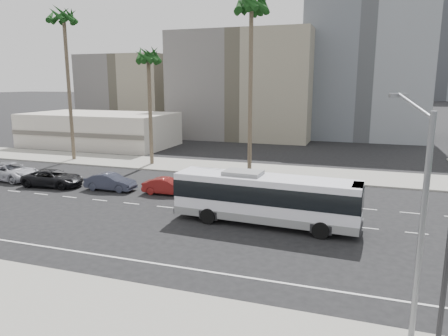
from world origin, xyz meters
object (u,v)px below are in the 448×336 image
at_px(car_a, 167,186).
at_px(palm_mid, 148,60).
at_px(car_d, 10,172).
at_px(car_b, 110,182).
at_px(streetlight_corner, 419,207).
at_px(palm_near, 251,10).
at_px(city_bus, 265,197).
at_px(car_c, 53,178).
at_px(palm_far, 64,21).

bearing_deg(car_a, palm_mid, 31.42).
bearing_deg(car_d, car_b, -86.32).
height_order(streetlight_corner, palm_near, palm_near).
relative_size(city_bus, streetlight_corner, 1.40).
relative_size(car_a, palm_near, 0.24).
distance_m(car_b, car_d, 11.74).
xyz_separation_m(city_bus, car_d, (-27.07, 4.78, -1.04)).
bearing_deg(car_a, palm_near, -30.02).
relative_size(car_c, car_d, 0.91).
distance_m(car_b, palm_mid, 16.51).
distance_m(palm_near, palm_far, 23.30).
xyz_separation_m(city_bus, palm_mid, (-17.52, 16.34, 10.20)).
relative_size(car_d, palm_mid, 0.46).
xyz_separation_m(city_bus, car_a, (-9.83, 4.91, -1.19)).
bearing_deg(city_bus, palm_far, 153.64).
bearing_deg(palm_far, car_c, -59.24).
bearing_deg(city_bus, car_c, 172.18).
bearing_deg(car_d, car_a, -84.72).
bearing_deg(streetlight_corner, city_bus, 114.85).
bearing_deg(car_c, palm_far, 25.16).
xyz_separation_m(city_bus, palm_near, (-4.99, 14.21, 14.52)).
height_order(streetlight_corner, palm_far, palm_far).
xyz_separation_m(car_a, car_c, (-11.36, -0.88, 0.07)).
bearing_deg(car_d, streetlight_corner, -108.85).
height_order(car_b, palm_near, palm_near).
xyz_separation_m(streetlight_corner, palm_mid, (-25.64, 27.02, 6.98)).
bearing_deg(car_b, palm_near, -47.79).
bearing_deg(streetlight_corner, palm_far, 131.47).
xyz_separation_m(car_b, palm_near, (10.34, 9.67, 15.65)).
bearing_deg(palm_far, car_a, -30.74).
relative_size(city_bus, car_c, 2.26).
bearing_deg(palm_far, car_d, -84.02).
xyz_separation_m(car_a, palm_far, (-18.40, 10.94, 16.00)).
bearing_deg(car_a, palm_far, 56.74).
height_order(car_c, palm_near, palm_near).
xyz_separation_m(car_a, car_b, (-5.50, -0.37, 0.06)).
bearing_deg(car_d, palm_mid, -34.68).
height_order(car_c, palm_far, palm_far).
height_order(city_bus, car_b, city_bus).
height_order(city_bus, palm_mid, palm_mid).
bearing_deg(palm_near, car_b, -136.92).
bearing_deg(car_b, city_bus, -107.37).
height_order(car_c, streetlight_corner, streetlight_corner).
xyz_separation_m(car_d, palm_mid, (9.54, 11.56, 11.24)).
xyz_separation_m(car_b, palm_mid, (-2.19, 11.80, 11.33)).
relative_size(car_b, palm_mid, 0.35).
xyz_separation_m(palm_mid, palm_far, (-10.70, -0.49, 4.61)).
height_order(city_bus, streetlight_corner, streetlight_corner).
bearing_deg(palm_far, palm_near, -4.03).
bearing_deg(palm_mid, car_c, -106.59).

